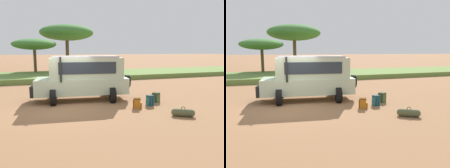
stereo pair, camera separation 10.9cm
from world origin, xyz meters
TOP-DOWN VIEW (x-y plane):
  - ground_plane at (0.00, 0.00)m, footprint 320.00×320.00m
  - grass_bank at (0.00, 11.84)m, footprint 120.00×7.00m
  - safari_vehicle at (1.08, 1.39)m, footprint 5.45×3.13m
  - backpack_beside_front_wheel at (3.09, -1.23)m, footprint 0.46×0.40m
  - backpack_cluster_center at (3.93, -0.95)m, footprint 0.33×0.40m
  - backpack_near_rear_wheel at (4.58, -0.43)m, footprint 0.46×0.43m
  - duffel_bag_low_black_case at (4.33, -3.05)m, footprint 0.86×0.65m
  - acacia_tree_left_mid at (-1.54, 14.50)m, footprint 4.57×4.77m
  - acacia_tree_centre_back at (2.46, 18.67)m, footprint 6.82×6.72m

SIDE VIEW (x-z plane):
  - ground_plane at x=0.00m, z-range 0.00..0.00m
  - duffel_bag_low_black_case at x=4.33m, z-range -0.05..0.37m
  - grass_bank at x=0.00m, z-range 0.00..0.44m
  - backpack_beside_front_wheel at x=3.09m, z-range -0.01..0.50m
  - backpack_cluster_center at x=3.93m, z-range -0.01..0.51m
  - backpack_near_rear_wheel at x=4.58m, z-range -0.01..0.51m
  - safari_vehicle at x=1.08m, z-range 0.07..2.51m
  - acacia_tree_left_mid at x=-1.54m, z-range 1.39..5.37m
  - acacia_tree_centre_back at x=2.46m, z-range 1.99..8.04m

